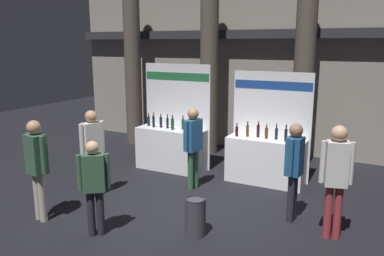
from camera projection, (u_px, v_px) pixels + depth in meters
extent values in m
plane|color=black|center=(183.00, 212.00, 7.19)|extent=(24.68, 24.68, 0.00)
cube|color=gray|center=(266.00, 45.00, 10.79)|extent=(12.34, 0.25, 5.98)
cube|color=#2D2D33|center=(263.00, 34.00, 10.46)|extent=(12.34, 0.20, 0.24)
cylinder|color=#51473D|center=(133.00, 63.00, 11.73)|extent=(0.49, 0.49, 4.93)
cylinder|color=#51473D|center=(209.00, 65.00, 10.59)|extent=(0.49, 0.49, 4.93)
cylinder|color=#51473D|center=(304.00, 68.00, 9.46)|extent=(0.49, 0.49, 4.93)
cube|color=white|center=(171.00, 149.00, 9.50)|extent=(1.69, 0.60, 1.03)
cube|color=white|center=(177.00, 116.00, 9.63)|extent=(1.78, 0.04, 2.56)
cube|color=#1E6638|center=(177.00, 76.00, 9.40)|extent=(1.73, 0.01, 0.18)
cylinder|color=black|center=(149.00, 121.00, 9.70)|extent=(0.07, 0.07, 0.23)
cylinder|color=black|center=(148.00, 115.00, 9.67)|extent=(0.03, 0.03, 0.07)
cylinder|color=red|center=(148.00, 114.00, 9.66)|extent=(0.03, 0.03, 0.02)
cylinder|color=black|center=(154.00, 122.00, 9.54)|extent=(0.06, 0.06, 0.28)
cylinder|color=black|center=(153.00, 115.00, 9.50)|extent=(0.03, 0.03, 0.07)
cylinder|color=red|center=(153.00, 113.00, 9.49)|extent=(0.03, 0.03, 0.02)
cylinder|color=black|center=(161.00, 122.00, 9.50)|extent=(0.07, 0.07, 0.26)
cylinder|color=black|center=(161.00, 116.00, 9.46)|extent=(0.03, 0.03, 0.07)
cylinder|color=red|center=(161.00, 114.00, 9.45)|extent=(0.03, 0.03, 0.02)
cylinder|color=black|center=(168.00, 123.00, 9.41)|extent=(0.06, 0.06, 0.25)
cylinder|color=black|center=(167.00, 117.00, 9.37)|extent=(0.03, 0.03, 0.09)
cylinder|color=red|center=(167.00, 114.00, 9.36)|extent=(0.03, 0.03, 0.02)
cylinder|color=#19381E|center=(172.00, 124.00, 9.26)|extent=(0.08, 0.08, 0.26)
cylinder|color=#19381E|center=(172.00, 117.00, 9.22)|extent=(0.03, 0.03, 0.07)
cylinder|color=black|center=(172.00, 116.00, 9.21)|extent=(0.03, 0.03, 0.02)
cylinder|color=#19381E|center=(183.00, 124.00, 9.30)|extent=(0.08, 0.08, 0.24)
cylinder|color=#19381E|center=(183.00, 118.00, 9.26)|extent=(0.03, 0.03, 0.08)
cylinder|color=red|center=(183.00, 116.00, 9.25)|extent=(0.03, 0.03, 0.02)
cylinder|color=#19381E|center=(189.00, 126.00, 9.21)|extent=(0.07, 0.07, 0.22)
cylinder|color=#19381E|center=(189.00, 119.00, 9.18)|extent=(0.03, 0.03, 0.07)
cylinder|color=black|center=(189.00, 118.00, 9.17)|extent=(0.03, 0.03, 0.02)
cylinder|color=#472D14|center=(194.00, 127.00, 9.03)|extent=(0.06, 0.06, 0.25)
cylinder|color=#472D14|center=(194.00, 120.00, 8.99)|extent=(0.03, 0.03, 0.07)
cylinder|color=black|center=(194.00, 118.00, 8.98)|extent=(0.03, 0.03, 0.02)
cube|color=white|center=(265.00, 161.00, 8.58)|extent=(1.70, 0.60, 1.01)
cube|color=white|center=(271.00, 126.00, 8.72)|extent=(1.78, 0.04, 2.44)
cube|color=navy|center=(273.00, 85.00, 8.50)|extent=(1.73, 0.01, 0.18)
cylinder|color=black|center=(237.00, 131.00, 8.67)|extent=(0.06, 0.06, 0.22)
cylinder|color=black|center=(237.00, 125.00, 8.64)|extent=(0.03, 0.03, 0.06)
cylinder|color=black|center=(237.00, 124.00, 8.63)|extent=(0.03, 0.03, 0.02)
cylinder|color=#472D14|center=(247.00, 131.00, 8.64)|extent=(0.06, 0.06, 0.25)
cylinder|color=#472D14|center=(248.00, 124.00, 8.61)|extent=(0.03, 0.03, 0.07)
cylinder|color=black|center=(248.00, 122.00, 8.60)|extent=(0.03, 0.03, 0.02)
cylinder|color=black|center=(258.00, 131.00, 8.58)|extent=(0.07, 0.07, 0.28)
cylinder|color=black|center=(258.00, 123.00, 8.54)|extent=(0.03, 0.03, 0.07)
cylinder|color=gold|center=(258.00, 121.00, 8.54)|extent=(0.03, 0.03, 0.02)
cylinder|color=#472D14|center=(266.00, 133.00, 8.47)|extent=(0.07, 0.07, 0.24)
cylinder|color=#472D14|center=(267.00, 126.00, 8.44)|extent=(0.03, 0.03, 0.08)
cylinder|color=gold|center=(267.00, 124.00, 8.43)|extent=(0.03, 0.03, 0.02)
cylinder|color=black|center=(276.00, 134.00, 8.38)|extent=(0.06, 0.06, 0.25)
cylinder|color=black|center=(277.00, 126.00, 8.35)|extent=(0.03, 0.03, 0.09)
cylinder|color=red|center=(277.00, 124.00, 8.34)|extent=(0.03, 0.03, 0.02)
cylinder|color=black|center=(286.00, 135.00, 8.22)|extent=(0.07, 0.07, 0.26)
cylinder|color=black|center=(286.00, 127.00, 8.18)|extent=(0.03, 0.03, 0.09)
cylinder|color=red|center=(286.00, 125.00, 8.17)|extent=(0.03, 0.03, 0.02)
cylinder|color=#19381E|center=(295.00, 137.00, 8.07)|extent=(0.06, 0.06, 0.25)
cylinder|color=#19381E|center=(296.00, 130.00, 8.04)|extent=(0.03, 0.03, 0.08)
cylinder|color=red|center=(296.00, 127.00, 8.03)|extent=(0.03, 0.03, 0.02)
cylinder|color=#38383D|center=(195.00, 217.00, 6.27)|extent=(0.34, 0.34, 0.61)
torus|color=black|center=(195.00, 199.00, 6.20)|extent=(0.34, 0.34, 0.02)
cylinder|color=#23232D|center=(91.00, 213.00, 6.24)|extent=(0.12, 0.12, 0.76)
cylinder|color=#23232D|center=(100.00, 213.00, 6.26)|extent=(0.12, 0.12, 0.76)
cube|color=#33563D|center=(93.00, 173.00, 6.11)|extent=(0.41, 0.38, 0.60)
sphere|color=tan|center=(92.00, 148.00, 6.02)|extent=(0.21, 0.21, 0.21)
cylinder|color=#33563D|center=(79.00, 173.00, 6.07)|extent=(0.08, 0.08, 0.57)
cylinder|color=#33563D|center=(107.00, 171.00, 6.14)|extent=(0.08, 0.08, 0.57)
cylinder|color=maroon|center=(328.00, 212.00, 6.15)|extent=(0.12, 0.12, 0.89)
cylinder|color=maroon|center=(338.00, 212.00, 6.12)|extent=(0.12, 0.12, 0.89)
cube|color=silver|center=(337.00, 164.00, 5.96)|extent=(0.39, 0.33, 0.70)
sphere|color=tan|center=(339.00, 133.00, 5.86)|extent=(0.24, 0.24, 0.24)
cylinder|color=silver|center=(322.00, 162.00, 6.00)|extent=(0.08, 0.08, 0.67)
cylinder|color=silver|center=(352.00, 164.00, 5.91)|extent=(0.08, 0.08, 0.67)
cylinder|color=#33563D|center=(98.00, 175.00, 7.90)|extent=(0.12, 0.12, 0.86)
cylinder|color=#33563D|center=(91.00, 177.00, 7.78)|extent=(0.12, 0.12, 0.86)
cube|color=silver|center=(92.00, 139.00, 7.67)|extent=(0.31, 0.43, 0.68)
sphere|color=tan|center=(91.00, 116.00, 7.57)|extent=(0.24, 0.24, 0.24)
cylinder|color=silver|center=(103.00, 136.00, 7.84)|extent=(0.08, 0.08, 0.64)
cylinder|color=silver|center=(82.00, 141.00, 7.50)|extent=(0.08, 0.08, 0.64)
cylinder|color=#ADA393|center=(38.00, 196.00, 6.82)|extent=(0.12, 0.12, 0.86)
cylinder|color=#ADA393|center=(42.00, 198.00, 6.73)|extent=(0.12, 0.12, 0.86)
cube|color=#33563D|center=(36.00, 154.00, 6.61)|extent=(0.38, 0.31, 0.68)
sphere|color=tan|center=(34.00, 127.00, 6.51)|extent=(0.24, 0.24, 0.24)
cylinder|color=#33563D|center=(29.00, 151.00, 6.74)|extent=(0.08, 0.08, 0.65)
cylinder|color=#33563D|center=(43.00, 155.00, 6.47)|extent=(0.08, 0.08, 0.65)
cylinder|color=#33563D|center=(191.00, 171.00, 8.20)|extent=(0.12, 0.12, 0.84)
cylinder|color=#33563D|center=(196.00, 169.00, 8.32)|extent=(0.12, 0.12, 0.84)
cube|color=navy|center=(193.00, 135.00, 8.10)|extent=(0.30, 0.41, 0.67)
sphere|color=#8C6647|center=(193.00, 114.00, 8.00)|extent=(0.23, 0.23, 0.23)
cylinder|color=navy|center=(186.00, 136.00, 7.92)|extent=(0.08, 0.08, 0.63)
cylinder|color=navy|center=(200.00, 133.00, 8.27)|extent=(0.08, 0.08, 0.63)
cylinder|color=#23232D|center=(291.00, 199.00, 6.71)|extent=(0.12, 0.12, 0.84)
cylinder|color=#23232D|center=(294.00, 196.00, 6.83)|extent=(0.12, 0.12, 0.84)
cube|color=navy|center=(295.00, 156.00, 6.61)|extent=(0.28, 0.32, 0.66)
sphere|color=#8C6647|center=(296.00, 130.00, 6.51)|extent=(0.23, 0.23, 0.23)
cylinder|color=navy|center=(291.00, 158.00, 6.44)|extent=(0.08, 0.08, 0.63)
cylinder|color=navy|center=(298.00, 153.00, 6.76)|extent=(0.08, 0.08, 0.63)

